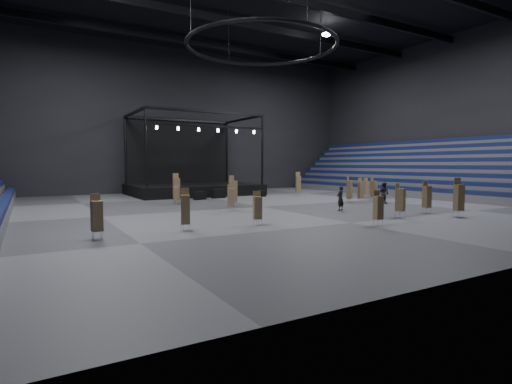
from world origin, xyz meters
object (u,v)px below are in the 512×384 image
stage (191,182)px  flight_case_mid (218,194)px  chair_stack_6 (176,193)px  chair_stack_8 (231,197)px  chair_stack_5 (427,196)px  chair_stack_1 (185,209)px  chair_stack_10 (459,197)px  chair_stack_11 (366,187)px  flight_case_left (200,196)px  chair_stack_0 (257,207)px  flight_case_right (261,193)px  chair_stack_3 (374,189)px  chair_stack_14 (400,199)px  crew_member (384,193)px  chair_stack_7 (361,190)px  chair_stack_2 (378,207)px  chair_stack_15 (349,189)px  chair_stack_12 (97,215)px  chair_stack_9 (298,183)px  man_center (340,198)px  chair_stack_13 (176,188)px  chair_stack_4 (233,191)px

stage → flight_case_mid: size_ratio=10.25×
chair_stack_6 → chair_stack_8: chair_stack_8 is taller
chair_stack_5 → chair_stack_1: bearing=-177.4°
flight_case_mid → chair_stack_10: bearing=-70.2°
chair_stack_8 → chair_stack_11: (17.65, 3.76, 0.03)m
chair_stack_5 → flight_case_left: bearing=125.4°
chair_stack_0 → flight_case_right: bearing=75.9°
chair_stack_10 → chair_stack_0: bearing=-176.1°
flight_case_mid → chair_stack_10: chair_stack_10 is taller
chair_stack_3 → chair_stack_14: bearing=-142.5°
flight_case_left → chair_stack_14: bearing=-71.5°
flight_case_left → chair_stack_0: size_ratio=0.61×
flight_case_left → crew_member: size_ratio=0.63×
flight_case_right → chair_stack_0: size_ratio=0.52×
chair_stack_3 → chair_stack_7: (-1.69, -0.02, -0.06)m
flight_case_left → chair_stack_7: chair_stack_7 is taller
chair_stack_8 → chair_stack_11: chair_stack_11 is taller
chair_stack_0 → chair_stack_2: chair_stack_2 is taller
flight_case_right → chair_stack_7: size_ratio=0.45×
chair_stack_0 → chair_stack_2: size_ratio=0.97×
stage → chair_stack_15: stage is taller
chair_stack_1 → chair_stack_10: 18.18m
chair_stack_12 → chair_stack_7: bearing=11.2°
chair_stack_7 → flight_case_right: bearing=127.9°
chair_stack_2 → chair_stack_15: bearing=63.1°
chair_stack_5 → chair_stack_9: size_ratio=0.88×
chair_stack_5 → chair_stack_10: size_ratio=0.89×
stage → flight_case_right: stage is taller
chair_stack_10 → chair_stack_11: size_ratio=1.26×
flight_case_right → chair_stack_11: bearing=-37.9°
stage → man_center: stage is taller
chair_stack_12 → chair_stack_11: bearing=15.3°
chair_stack_8 → chair_stack_9: (13.21, 9.70, 0.29)m
chair_stack_14 → chair_stack_6: bearing=101.0°
chair_stack_8 → chair_stack_9: 16.39m
chair_stack_1 → chair_stack_13: 14.93m
chair_stack_12 → crew_member: bearing=6.8°
chair_stack_8 → chair_stack_10: bearing=-25.7°
chair_stack_2 → chair_stack_14: bearing=33.0°
chair_stack_1 → chair_stack_3: (21.10, 6.98, 0.03)m
chair_stack_6 → man_center: 14.03m
chair_stack_1 → man_center: bearing=29.7°
chair_stack_3 → chair_stack_9: bearing=87.2°
flight_case_mid → man_center: bearing=-77.4°
stage → man_center: size_ratio=7.44×
chair_stack_5 → chair_stack_11: (5.89, 11.67, -0.10)m
chair_stack_4 → chair_stack_9: 13.64m
chair_stack_8 → chair_stack_0: bearing=-88.7°
chair_stack_1 → chair_stack_13: size_ratio=0.84×
flight_case_right → chair_stack_10: (2.96, -20.87, 1.00)m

